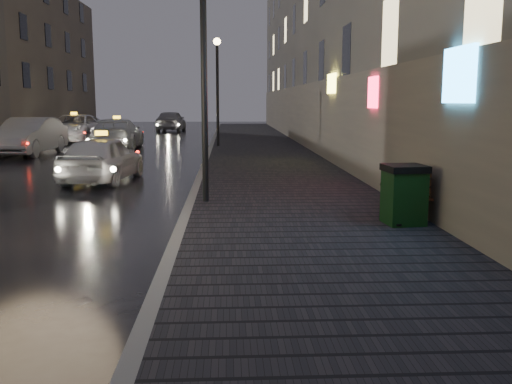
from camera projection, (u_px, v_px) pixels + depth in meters
ground at (33, 301)px, 6.87m from camera, size 120.00×120.00×0.00m
sidewalk at (260, 149)px, 27.76m from camera, size 4.60×58.00×0.15m
curb at (211, 149)px, 27.64m from camera, size 0.20×58.00×0.15m
curb_far at (24, 150)px, 27.22m from camera, size 0.20×58.00×0.15m
building_near at (315, 24)px, 30.84m from camera, size 1.80×50.00×13.00m
building_far_c at (21, 60)px, 43.82m from camera, size 6.00×22.00×11.00m
lamp_near at (204, 49)px, 12.32m from camera, size 0.36×0.36×5.28m
lamp_far at (217, 78)px, 28.10m from camera, size 0.36×0.36×5.28m
bench at (408, 190)px, 11.27m from camera, size 0.88×2.00×0.99m
trash_bin at (404, 194)px, 10.40m from camera, size 0.77×0.77×1.09m
taxi_near at (102, 159)px, 16.87m from camera, size 2.09×4.21×1.38m
car_left_mid at (29, 136)px, 25.31m from camera, size 2.07×5.13×1.66m
taxi_mid at (117, 134)px, 28.39m from camera, size 2.26×5.27×1.51m
taxi_far at (75, 128)px, 33.27m from camera, size 3.15×5.98×1.61m
car_far at (171, 121)px, 45.00m from camera, size 2.20×4.91×1.64m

